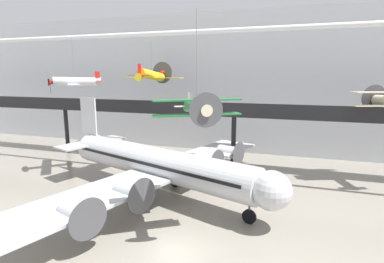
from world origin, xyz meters
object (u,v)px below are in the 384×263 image
at_px(suspended_plane_yellow_lowwing, 152,75).
at_px(suspended_plane_green_biplane, 196,109).
at_px(suspended_plane_silver_racer, 75,82).
at_px(airliner_silver_main, 155,163).

relative_size(suspended_plane_yellow_lowwing, suspended_plane_green_biplane, 1.17).
bearing_deg(suspended_plane_silver_racer, airliner_silver_main, 121.42).
height_order(airliner_silver_main, suspended_plane_yellow_lowwing, suspended_plane_yellow_lowwing).
relative_size(airliner_silver_main, suspended_plane_silver_racer, 4.91).
xyz_separation_m(airliner_silver_main, suspended_plane_yellow_lowwing, (-6.11, 12.38, 9.68)).
xyz_separation_m(suspended_plane_silver_racer, suspended_plane_green_biplane, (20.40, -11.60, -1.65)).
relative_size(airliner_silver_main, suspended_plane_yellow_lowwing, 3.64).
xyz_separation_m(airliner_silver_main, suspended_plane_silver_racer, (-13.22, 3.86, 8.88)).
height_order(suspended_plane_yellow_lowwing, suspended_plane_green_biplane, suspended_plane_yellow_lowwing).
height_order(suspended_plane_yellow_lowwing, suspended_plane_silver_racer, same).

